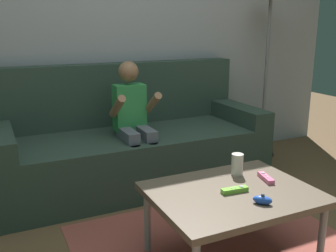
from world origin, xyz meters
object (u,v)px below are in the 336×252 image
(person_seated_on_couch, at_px, (134,120))
(soda_can, at_px, (237,164))
(couch, at_px, (130,144))
(floor_lamp, at_px, (271,2))
(nunchuk_blue, at_px, (262,200))
(game_remote_lime_far_corner, at_px, (235,190))
(coffee_table, at_px, (232,197))
(game_remote_pink_near_edge, at_px, (266,178))

(person_seated_on_couch, bearing_deg, soda_can, -72.29)
(couch, height_order, floor_lamp, floor_lamp)
(nunchuk_blue, xyz_separation_m, soda_can, (0.10, 0.35, 0.04))
(person_seated_on_couch, bearing_deg, floor_lamp, 10.68)
(game_remote_lime_far_corner, height_order, soda_can, soda_can)
(nunchuk_blue, distance_m, game_remote_lime_far_corner, 0.17)
(coffee_table, relative_size, game_remote_pink_near_edge, 5.66)
(game_remote_pink_near_edge, bearing_deg, nunchuk_blue, -132.11)
(couch, bearing_deg, nunchuk_blue, -84.25)
(person_seated_on_couch, relative_size, floor_lamp, 0.59)
(person_seated_on_couch, xyz_separation_m, game_remote_lime_far_corner, (0.14, -1.07, -0.14))
(nunchuk_blue, bearing_deg, game_remote_lime_far_corner, 104.32)
(nunchuk_blue, bearing_deg, couch, 95.75)
(coffee_table, xyz_separation_m, floor_lamp, (1.25, 1.31, 1.04))
(floor_lamp, bearing_deg, coffee_table, -133.60)
(person_seated_on_couch, distance_m, coffee_table, 1.08)
(nunchuk_blue, bearing_deg, person_seated_on_couch, 98.17)
(nunchuk_blue, bearing_deg, soda_can, 73.56)
(person_seated_on_couch, bearing_deg, couch, 79.50)
(game_remote_lime_far_corner, bearing_deg, nunchuk_blue, -75.68)
(game_remote_lime_far_corner, xyz_separation_m, floor_lamp, (1.25, 1.33, 0.99))
(couch, xyz_separation_m, coffee_table, (0.10, -1.24, 0.06))
(game_remote_pink_near_edge, bearing_deg, floor_lamp, 51.63)
(game_remote_pink_near_edge, height_order, nunchuk_blue, nunchuk_blue)
(game_remote_pink_near_edge, xyz_separation_m, floor_lamp, (1.01, 1.27, 0.99))
(coffee_table, height_order, game_remote_lime_far_corner, game_remote_lime_far_corner)
(person_seated_on_couch, xyz_separation_m, soda_can, (0.28, -0.88, -0.09))
(person_seated_on_couch, relative_size, game_remote_pink_near_edge, 6.63)
(soda_can, bearing_deg, game_remote_lime_far_corner, -127.61)
(coffee_table, xyz_separation_m, soda_can, (0.15, 0.17, 0.10))
(soda_can, bearing_deg, nunchuk_blue, -106.44)
(coffee_table, bearing_deg, game_remote_pink_near_edge, 9.56)
(coffee_table, distance_m, soda_can, 0.24)
(game_remote_lime_far_corner, bearing_deg, floor_lamp, 46.80)
(person_seated_on_couch, distance_m, soda_can, 0.93)
(couch, distance_m, floor_lamp, 1.74)
(coffee_table, height_order, nunchuk_blue, nunchuk_blue)
(person_seated_on_couch, xyz_separation_m, coffee_table, (0.14, -1.05, -0.19))
(person_seated_on_couch, distance_m, floor_lamp, 1.65)
(couch, height_order, soda_can, couch)
(game_remote_lime_far_corner, distance_m, soda_can, 0.24)
(soda_can, bearing_deg, game_remote_pink_near_edge, -52.93)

